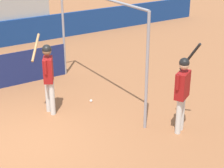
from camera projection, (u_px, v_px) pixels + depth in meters
name	position (u px, v px, depth m)	size (l,w,h in m)	color
ground_plane	(23.00, 145.00, 8.18)	(60.00, 60.00, 0.00)	#935B38
batting_cage	(8.00, 56.00, 10.01)	(4.21, 4.27, 2.81)	gray
player_batter	(48.00, 72.00, 9.20)	(0.58, 0.89, 1.95)	silver
player_waiting	(182.00, 88.00, 8.33)	(0.64, 0.65, 2.10)	silver
baseball	(91.00, 101.00, 10.18)	(0.07, 0.07, 0.07)	white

